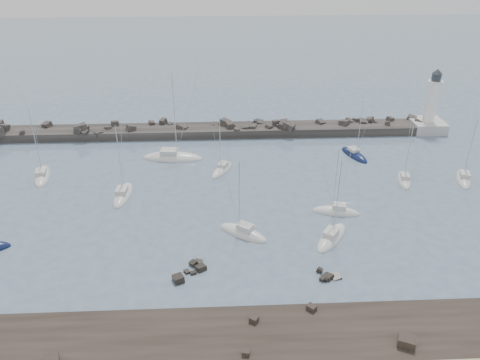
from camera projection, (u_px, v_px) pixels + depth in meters
name	position (u px, v px, depth m)	size (l,w,h in m)	color
ground	(218.00, 232.00, 69.52)	(400.00, 400.00, 0.00)	slate
rock_shelf	(217.00, 349.00, 50.12)	(140.00, 12.00, 1.93)	black
rock_cluster_near	(190.00, 272.00, 61.12)	(4.59, 4.92, 1.42)	black
rock_cluster_far	(330.00, 277.00, 60.44)	(3.20, 2.66, 1.29)	black
breakwater	(179.00, 133.00, 102.48)	(115.00, 7.73, 5.32)	#2A2826
lighthouse	(428.00, 117.00, 103.52)	(7.00, 7.00, 14.60)	#AAAAA4
sailboat_1	(42.00, 176.00, 85.04)	(4.42, 9.06, 13.74)	silver
sailboat_3	(123.00, 195.00, 78.96)	(3.26, 8.65, 13.47)	silver
sailboat_4	(173.00, 158.00, 91.86)	(12.07, 4.93, 18.35)	silver
sailboat_5	(243.00, 233.00, 69.00)	(7.95, 6.67, 12.91)	silver
sailboat_6	(222.00, 170.00, 87.24)	(5.30, 7.55, 11.66)	silver
sailboat_7	(331.00, 238.00, 67.95)	(7.05, 8.45, 13.53)	silver
sailboat_8	(354.00, 155.00, 93.11)	(5.06, 8.29, 12.52)	#0F1A40
sailboat_9	(336.00, 212.00, 74.25)	(7.77, 3.94, 11.96)	silver
sailboat_10	(404.00, 180.00, 83.67)	(3.66, 7.26, 11.17)	silver
sailboat_12	(463.00, 179.00, 84.03)	(4.93, 8.13, 12.46)	silver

